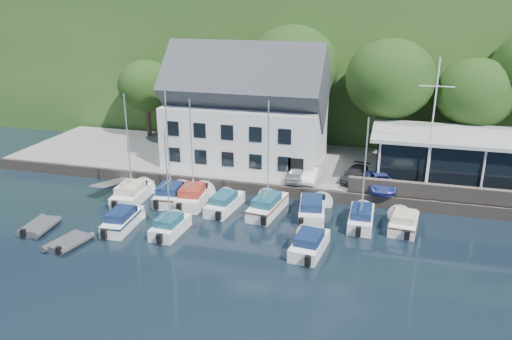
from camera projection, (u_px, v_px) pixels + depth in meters
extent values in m
plane|color=black|center=(280.00, 267.00, 30.74)|extent=(180.00, 180.00, 0.00)
cube|color=gray|center=(321.00, 169.00, 46.50)|extent=(60.00, 13.00, 1.00)
cube|color=#5A5048|center=(310.00, 194.00, 40.58)|extent=(60.00, 0.30, 1.00)
cube|color=#24491B|center=(361.00, 44.00, 84.50)|extent=(160.00, 75.00, 16.00)
cube|color=#5A5048|center=(469.00, 195.00, 37.59)|extent=(18.00, 0.50, 1.20)
imported|color=silver|center=(297.00, 172.00, 42.20)|extent=(1.66, 3.81, 1.28)
imported|color=silver|center=(311.00, 174.00, 42.00)|extent=(1.33, 3.48, 1.13)
imported|color=#313137|center=(355.00, 174.00, 42.03)|extent=(2.42, 4.18, 1.14)
imported|color=#303D94|center=(381.00, 181.00, 40.15)|extent=(2.22, 4.06, 1.31)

